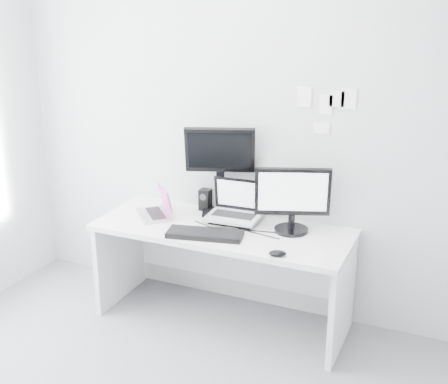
# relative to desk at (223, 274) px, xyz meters

# --- Properties ---
(back_wall) EXTENTS (3.60, 0.00, 3.60)m
(back_wall) POSITION_rel_desk_xyz_m (0.00, 0.35, 0.99)
(back_wall) COLOR #B4B6B8
(back_wall) RESTS_ON ground
(desk) EXTENTS (1.80, 0.70, 0.73)m
(desk) POSITION_rel_desk_xyz_m (0.00, 0.00, 0.00)
(desk) COLOR white
(desk) RESTS_ON ground
(macbook) EXTENTS (0.38, 0.39, 0.23)m
(macbook) POSITION_rel_desk_xyz_m (-0.55, 0.00, 0.48)
(macbook) COLOR #ACACB0
(macbook) RESTS_ON desk
(speaker) EXTENTS (0.09, 0.09, 0.16)m
(speaker) POSITION_rel_desk_xyz_m (-0.26, 0.27, 0.45)
(speaker) COLOR black
(speaker) RESTS_ON desk
(dell_laptop) EXTENTS (0.38, 0.30, 0.31)m
(dell_laptop) POSITION_rel_desk_xyz_m (0.03, 0.12, 0.52)
(dell_laptop) COLOR silver
(dell_laptop) RESTS_ON desk
(rear_monitor) EXTENTS (0.53, 0.34, 0.68)m
(rear_monitor) POSITION_rel_desk_xyz_m (-0.13, 0.24, 0.70)
(rear_monitor) COLOR black
(rear_monitor) RESTS_ON desk
(samsung_monitor) EXTENTS (0.56, 0.40, 0.47)m
(samsung_monitor) POSITION_rel_desk_xyz_m (0.46, 0.12, 0.60)
(samsung_monitor) COLOR black
(samsung_monitor) RESTS_ON desk
(keyboard) EXTENTS (0.54, 0.28, 0.03)m
(keyboard) POSITION_rel_desk_xyz_m (-0.04, -0.20, 0.38)
(keyboard) COLOR black
(keyboard) RESTS_ON desk
(mouse) EXTENTS (0.13, 0.11, 0.04)m
(mouse) POSITION_rel_desk_xyz_m (0.50, -0.30, 0.38)
(mouse) COLOR black
(mouse) RESTS_ON desk
(wall_note_0) EXTENTS (0.10, 0.00, 0.14)m
(wall_note_0) POSITION_rel_desk_xyz_m (0.45, 0.34, 1.26)
(wall_note_0) COLOR white
(wall_note_0) RESTS_ON back_wall
(wall_note_1) EXTENTS (0.09, 0.00, 0.13)m
(wall_note_1) POSITION_rel_desk_xyz_m (0.60, 0.34, 1.22)
(wall_note_1) COLOR white
(wall_note_1) RESTS_ON back_wall
(wall_note_2) EXTENTS (0.10, 0.00, 0.14)m
(wall_note_2) POSITION_rel_desk_xyz_m (0.75, 0.34, 1.26)
(wall_note_2) COLOR white
(wall_note_2) RESTS_ON back_wall
(wall_note_3) EXTENTS (0.11, 0.00, 0.08)m
(wall_note_3) POSITION_rel_desk_xyz_m (0.58, 0.34, 1.05)
(wall_note_3) COLOR white
(wall_note_3) RESTS_ON back_wall
(wall_note_4) EXTENTS (0.10, 0.00, 0.11)m
(wall_note_4) POSITION_rel_desk_xyz_m (0.67, 0.34, 1.26)
(wall_note_4) COLOR white
(wall_note_4) RESTS_ON back_wall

